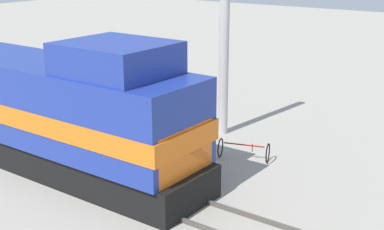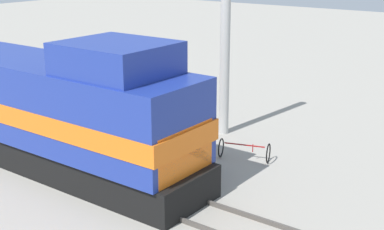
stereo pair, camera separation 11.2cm
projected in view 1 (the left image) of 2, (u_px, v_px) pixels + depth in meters
name	position (u px, v px, depth m)	size (l,w,h in m)	color
ground_plane	(99.00, 180.00, 18.98)	(120.00, 120.00, 0.00)	gray
rail_near	(84.00, 185.00, 18.40)	(0.08, 41.06, 0.15)	#4C4742
rail_far	(113.00, 171.00, 19.51)	(0.08, 41.06, 0.15)	#4C4742
locomotive	(38.00, 107.00, 20.08)	(3.22, 15.50, 5.04)	black
utility_pole	(224.00, 39.00, 22.63)	(1.80, 0.42, 8.30)	#B2B2AD
vendor_umbrella	(129.00, 97.00, 23.13)	(2.26, 2.26, 1.97)	#4C4C4C
billboard_sign	(117.00, 63.00, 25.16)	(1.80, 0.12, 3.62)	#595959
shrub_cluster	(128.00, 129.00, 22.87)	(1.00, 1.00, 1.00)	#236028
person_bystander	(211.00, 147.00, 19.63)	(0.34, 0.34, 1.67)	#2D3347
bicycle	(244.00, 150.00, 20.72)	(1.32, 2.07, 0.76)	black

